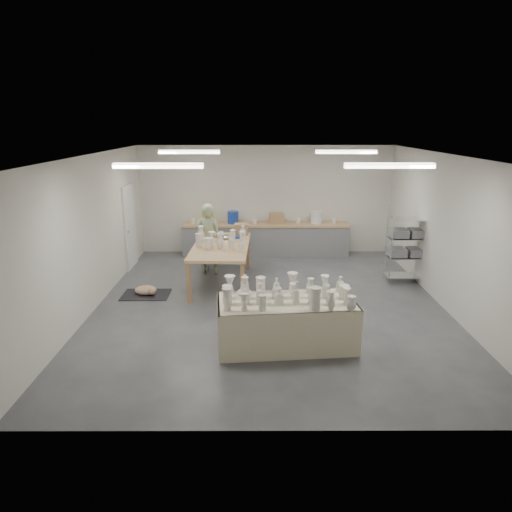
{
  "coord_description": "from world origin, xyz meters",
  "views": [
    {
      "loc": [
        -0.3,
        -8.7,
        3.58
      ],
      "look_at": [
        -0.28,
        -0.05,
        1.05
      ],
      "focal_mm": 32.0,
      "sensor_mm": 36.0,
      "label": 1
    }
  ],
  "objects_px": {
    "potter": "(208,239)",
    "work_table": "(223,244)",
    "drying_table": "(286,320)",
    "red_stool": "(210,258)"
  },
  "relations": [
    {
      "from": "potter",
      "to": "red_stool",
      "type": "xyz_separation_m",
      "value": [
        0.0,
        0.27,
        -0.56
      ]
    },
    {
      "from": "drying_table",
      "to": "potter",
      "type": "relative_size",
      "value": 1.34
    },
    {
      "from": "drying_table",
      "to": "red_stool",
      "type": "relative_size",
      "value": 5.16
    },
    {
      "from": "potter",
      "to": "work_table",
      "type": "bearing_deg",
      "value": 125.89
    },
    {
      "from": "drying_table",
      "to": "potter",
      "type": "bearing_deg",
      "value": 108.07
    },
    {
      "from": "potter",
      "to": "red_stool",
      "type": "bearing_deg",
      "value": -84.17
    },
    {
      "from": "potter",
      "to": "red_stool",
      "type": "relative_size",
      "value": 3.85
    },
    {
      "from": "work_table",
      "to": "potter",
      "type": "bearing_deg",
      "value": 121.95
    },
    {
      "from": "drying_table",
      "to": "red_stool",
      "type": "xyz_separation_m",
      "value": [
        -1.64,
        4.07,
        -0.13
      ]
    },
    {
      "from": "potter",
      "to": "drying_table",
      "type": "bearing_deg",
      "value": 119.11
    }
  ]
}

